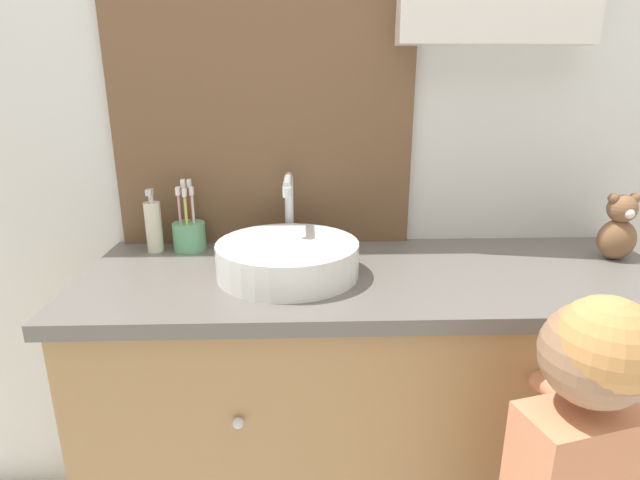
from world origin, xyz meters
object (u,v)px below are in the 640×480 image
(sink_basin, at_px, (288,257))
(teddy_bear, at_px, (619,228))
(soap_dispenser, at_px, (154,226))
(toothbrush_holder, at_px, (189,234))

(sink_basin, bearing_deg, teddy_bear, 5.45)
(soap_dispenser, bearing_deg, toothbrush_holder, 8.18)
(sink_basin, xyz_separation_m, soap_dispenser, (-0.37, 0.19, 0.03))
(sink_basin, distance_m, toothbrush_holder, 0.35)
(teddy_bear, bearing_deg, soap_dispenser, 175.15)
(toothbrush_holder, distance_m, soap_dispenser, 0.10)
(toothbrush_holder, xyz_separation_m, soap_dispenser, (-0.09, -0.01, 0.03))
(sink_basin, relative_size, soap_dispenser, 2.22)
(toothbrush_holder, xyz_separation_m, teddy_bear, (1.15, -0.12, 0.04))
(sink_basin, height_order, toothbrush_holder, sink_basin)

